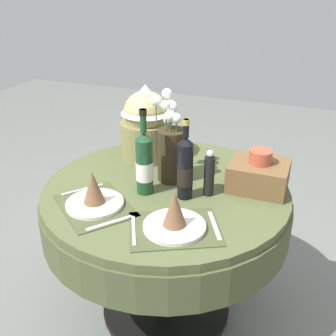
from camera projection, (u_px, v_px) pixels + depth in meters
The scene contains 10 objects.
ground at pixel (166, 307), 2.14m from camera, with size 8.00×8.00×0.00m, color slate.
dining_table at pixel (166, 213), 1.88m from camera, with size 1.14×1.14×0.74m.
place_setting_left at pixel (94, 196), 1.64m from camera, with size 0.43×0.41×0.16m.
place_setting_right at pixel (175, 218), 1.49m from camera, with size 0.42×0.39×0.16m.
flower_vase at pixel (171, 146), 1.82m from camera, with size 0.18×0.17×0.41m.
wine_bottle_left at pixel (144, 163), 1.71m from camera, with size 0.08×0.08×0.38m.
wine_bottle_right at pixel (185, 168), 1.67m from camera, with size 0.07×0.07×0.35m.
pepper_mill at pixel (209, 175), 1.71m from camera, with size 0.05×0.05×0.21m.
gift_tub_back_left at pixel (146, 120), 2.03m from camera, with size 0.27×0.27×0.39m.
woven_basket_side_right at pixel (259, 174), 1.78m from camera, with size 0.26×0.22×0.18m.
Camera 1 is at (0.60, -1.48, 1.61)m, focal length 42.63 mm.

